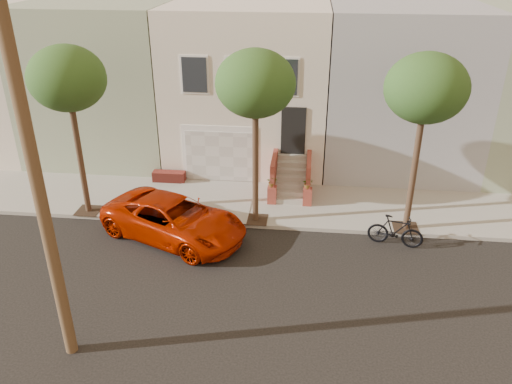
# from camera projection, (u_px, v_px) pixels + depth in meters

# --- Properties ---
(ground) EXTENTS (90.00, 90.00, 0.00)m
(ground) POSITION_uv_depth(u_px,v_px,m) (210.00, 283.00, 15.71)
(ground) COLOR black
(ground) RESTS_ON ground
(sidewalk) EXTENTS (40.00, 3.70, 0.15)m
(sidewalk) POSITION_uv_depth(u_px,v_px,m) (235.00, 202.00, 20.45)
(sidewalk) COLOR #99988B
(sidewalk) RESTS_ON ground
(house_row) EXTENTS (33.10, 11.70, 7.00)m
(house_row) POSITION_uv_depth(u_px,v_px,m) (251.00, 79.00, 24.08)
(house_row) COLOR beige
(house_row) RESTS_ON sidewalk
(tree_left) EXTENTS (2.70, 2.57, 6.30)m
(tree_left) POSITION_uv_depth(u_px,v_px,m) (67.00, 80.00, 17.40)
(tree_left) COLOR #2D2116
(tree_left) RESTS_ON sidewalk
(tree_mid) EXTENTS (2.70, 2.57, 6.30)m
(tree_mid) POSITION_uv_depth(u_px,v_px,m) (255.00, 85.00, 16.77)
(tree_mid) COLOR #2D2116
(tree_mid) RESTS_ON sidewalk
(tree_right) EXTENTS (2.70, 2.57, 6.30)m
(tree_right) POSITION_uv_depth(u_px,v_px,m) (426.00, 89.00, 16.23)
(tree_right) COLOR #2D2116
(tree_right) RESTS_ON sidewalk
(pickup_truck) EXTENTS (5.82, 4.36, 1.47)m
(pickup_truck) POSITION_uv_depth(u_px,v_px,m) (174.00, 219.00, 17.86)
(pickup_truck) COLOR #A91C00
(pickup_truck) RESTS_ON ground
(motorcycle) EXTENTS (1.96, 0.93, 1.13)m
(motorcycle) POSITION_uv_depth(u_px,v_px,m) (396.00, 231.00, 17.46)
(motorcycle) COLOR black
(motorcycle) RESTS_ON ground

